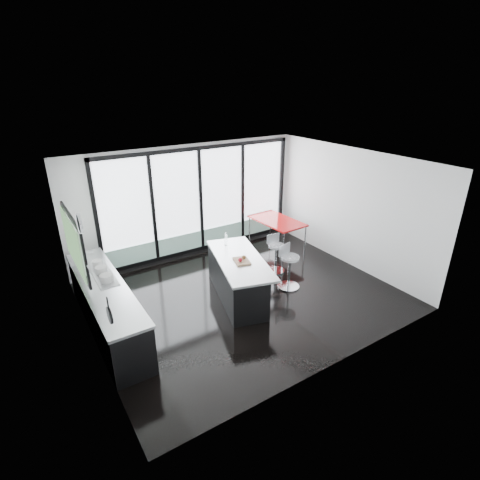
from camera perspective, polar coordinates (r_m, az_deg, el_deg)
floor at (r=7.99m, az=0.56°, el=-8.47°), size 6.00×5.00×0.00m
ceiling at (r=6.92m, az=0.66°, el=11.58°), size 6.00×5.00×0.00m
wall_back at (r=9.52m, az=-6.20°, el=5.30°), size 6.00×0.09×2.80m
wall_front at (r=5.64m, az=14.77°, el=-7.51°), size 6.00×0.00×2.80m
wall_left at (r=6.55m, az=-23.17°, el=-2.59°), size 0.26×5.00×2.80m
wall_right at (r=9.23m, az=16.45°, el=4.69°), size 0.00×5.00×2.80m
counter_cabinets at (r=7.21m, az=-19.62°, el=-9.53°), size 0.69×3.24×1.36m
island at (r=7.75m, az=-0.55°, el=-5.74°), size 1.44×2.30×1.14m
bar_stool_near at (r=8.17m, az=7.51°, el=-4.84°), size 0.57×0.57×0.75m
bar_stool_far at (r=8.81m, az=5.49°, el=-2.74°), size 0.46×0.46×0.69m
red_table at (r=10.00m, az=5.56°, el=0.90°), size 0.93×1.53×0.80m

